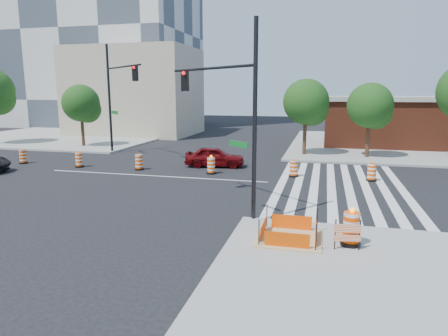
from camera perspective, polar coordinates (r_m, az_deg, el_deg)
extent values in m
plane|color=black|center=(24.74, -10.01, -1.12)|extent=(120.00, 120.00, 0.00)
cube|color=gray|center=(41.14, 25.31, 2.89)|extent=(22.00, 22.00, 0.15)
cube|color=gray|center=(49.12, -20.73, 4.38)|extent=(22.00, 22.00, 0.15)
cube|color=silver|center=(22.73, 8.26, -2.12)|extent=(0.45, 13.50, 0.01)
cube|color=silver|center=(22.66, 10.52, -2.23)|extent=(0.45, 13.50, 0.01)
cube|color=silver|center=(22.63, 12.80, -2.34)|extent=(0.45, 13.50, 0.01)
cube|color=silver|center=(22.63, 15.08, -2.45)|extent=(0.45, 13.50, 0.01)
cube|color=silver|center=(22.67, 17.35, -2.55)|extent=(0.45, 13.50, 0.01)
cube|color=silver|center=(22.74, 19.61, -2.65)|extent=(0.45, 13.50, 0.01)
cube|color=silver|center=(22.85, 21.86, -2.74)|extent=(0.45, 13.50, 0.01)
cube|color=silver|center=(22.99, 24.08, -2.83)|extent=(0.45, 13.50, 0.01)
cube|color=silver|center=(24.74, -10.01, -1.10)|extent=(14.00, 0.12, 0.01)
cube|color=tan|center=(13.98, 9.28, -9.85)|extent=(2.20, 2.20, 0.05)
cube|color=#E84C04|center=(13.05, 8.96, -10.20)|extent=(1.44, 0.02, 0.55)
cube|color=#E84C04|center=(14.74, 9.62, -7.72)|extent=(1.44, 0.02, 0.55)
cube|color=#E84C04|center=(13.99, 5.59, -8.65)|extent=(0.02, 1.44, 0.55)
cube|color=#E84C04|center=(13.86, 13.06, -9.08)|extent=(0.02, 1.44, 0.55)
cylinder|color=black|center=(13.09, 5.01, -9.22)|extent=(0.04, 0.04, 0.90)
cylinder|color=black|center=(12.95, 13.00, -9.70)|extent=(0.04, 0.04, 0.90)
cylinder|color=black|center=(14.78, 6.14, -6.86)|extent=(0.04, 0.04, 0.90)
cylinder|color=black|center=(14.66, 13.18, -7.25)|extent=(0.04, 0.04, 0.90)
cube|color=brown|center=(40.94, 25.54, 5.70)|extent=(16.00, 8.00, 4.20)
cube|color=gray|center=(40.84, 25.81, 8.90)|extent=(16.50, 8.50, 0.40)
cube|color=tan|center=(49.23, -12.58, 10.59)|extent=(14.00, 10.00, 10.00)
imported|color=#5A070A|center=(27.24, -1.31, 1.63)|extent=(4.24, 2.22, 1.38)
cylinder|color=black|center=(15.23, 4.41, 6.58)|extent=(0.17, 0.17, 7.61)
cylinder|color=black|center=(17.43, -2.00, 14.04)|extent=(4.57, 3.59, 0.11)
cube|color=black|center=(19.06, -5.60, 12.31)|extent=(0.30, 0.27, 0.95)
sphere|color=#FF0C0C|center=(18.90, -5.81, 13.32)|extent=(0.17, 0.17, 0.17)
cube|color=#0C591E|center=(16.04, 2.08, 3.41)|extent=(0.92, 0.73, 0.24)
cylinder|color=black|center=(34.48, -16.05, 9.51)|extent=(0.19, 0.19, 8.66)
cylinder|color=black|center=(31.48, -14.27, 13.83)|extent=(5.01, 4.33, 0.13)
cube|color=black|center=(29.35, -12.58, 13.08)|extent=(0.35, 0.30, 1.08)
sphere|color=#FF0C0C|center=(29.21, -12.78, 13.83)|extent=(0.19, 0.19, 0.19)
cube|color=#0C591E|center=(33.50, -15.34, 7.66)|extent=(1.01, 0.88, 0.27)
cylinder|color=black|center=(13.90, 17.59, -10.24)|extent=(0.65, 0.65, 0.11)
cylinder|color=#F24C05|center=(13.72, 17.72, -8.13)|extent=(0.52, 0.52, 1.03)
sphere|color=#FF990C|center=(13.54, 17.87, -5.74)|extent=(0.17, 0.17, 0.17)
cube|color=#F24C05|center=(13.28, 17.26, -8.28)|extent=(0.84, 0.18, 0.28)
cube|color=#F24C05|center=(13.39, 17.19, -9.56)|extent=(0.84, 0.18, 0.22)
cylinder|color=black|center=(13.27, 15.61, -9.11)|extent=(0.04, 0.04, 0.99)
cylinder|color=black|center=(13.44, 18.80, -9.04)|extent=(0.04, 0.04, 0.99)
cylinder|color=#382314|center=(38.71, -19.56, 5.41)|extent=(0.29, 0.29, 3.56)
sphere|color=#153F12|center=(38.59, -19.77, 8.71)|extent=(3.34, 3.34, 3.34)
sphere|color=#153F12|center=(38.58, -18.94, 7.93)|extent=(2.45, 2.45, 2.45)
sphere|color=#153F12|center=(38.65, -20.33, 8.18)|extent=(2.23, 2.23, 2.23)
cylinder|color=#382314|center=(32.25, 11.46, 5.04)|extent=(0.28, 0.28, 3.79)
sphere|color=#153F12|center=(32.10, 11.63, 9.24)|extent=(3.55, 3.55, 3.55)
sphere|color=#153F12|center=(32.37, 12.40, 8.18)|extent=(2.61, 2.61, 2.61)
sphere|color=#153F12|center=(31.95, 10.94, 8.62)|extent=(2.37, 2.37, 2.37)
cylinder|color=#382314|center=(32.17, 19.88, 4.41)|extent=(0.29, 0.29, 3.59)
sphere|color=#153F12|center=(32.02, 20.14, 8.39)|extent=(3.36, 3.36, 3.36)
sphere|color=#153F12|center=(32.36, 20.83, 7.37)|extent=(2.47, 2.47, 2.47)
sphere|color=#153F12|center=(31.82, 19.48, 7.82)|extent=(2.24, 2.24, 2.24)
cylinder|color=black|center=(31.93, -26.70, 0.68)|extent=(0.60, 0.60, 0.10)
cylinder|color=#F24C05|center=(31.86, -26.78, 1.56)|extent=(0.48, 0.48, 0.95)
cylinder|color=black|center=(28.88, -19.93, 0.22)|extent=(0.60, 0.60, 0.10)
cylinder|color=#F24C05|center=(28.80, -19.99, 1.20)|extent=(0.48, 0.48, 0.95)
cylinder|color=black|center=(26.83, -12.01, -0.14)|extent=(0.60, 0.60, 0.10)
cylinder|color=#F24C05|center=(26.74, -12.05, 0.91)|extent=(0.48, 0.48, 0.95)
cylinder|color=black|center=(24.98, -1.84, -0.72)|extent=(0.60, 0.60, 0.10)
cylinder|color=#F24C05|center=(24.88, -1.84, 0.41)|extent=(0.48, 0.48, 0.95)
sphere|color=#FF990C|center=(24.79, -1.85, 1.66)|extent=(0.16, 0.16, 0.16)
cylinder|color=black|center=(24.49, 9.90, -1.12)|extent=(0.60, 0.60, 0.10)
cylinder|color=#F24C05|center=(24.39, 9.94, 0.03)|extent=(0.48, 0.48, 0.95)
cylinder|color=black|center=(24.53, 20.28, -1.62)|extent=(0.60, 0.60, 0.10)
cylinder|color=#F24C05|center=(24.43, 20.36, -0.48)|extent=(0.48, 0.48, 0.95)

